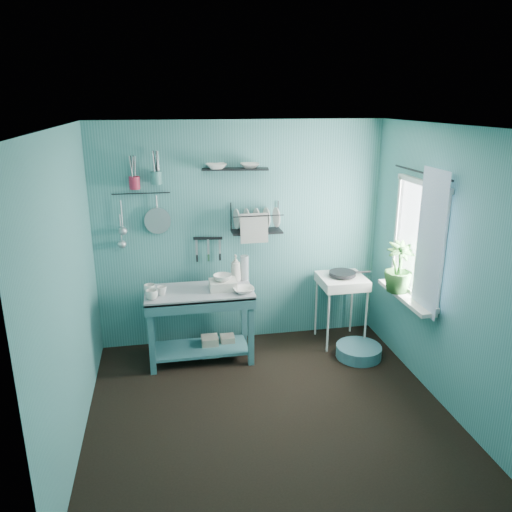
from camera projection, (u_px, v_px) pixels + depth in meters
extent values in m
plane|color=black|center=(268.00, 409.00, 4.55)|extent=(3.20, 3.20, 0.00)
plane|color=silver|center=(270.00, 127.00, 3.80)|extent=(3.20, 3.20, 0.00)
plane|color=teal|center=(241.00, 235.00, 5.58)|extent=(3.20, 0.00, 3.20)
plane|color=teal|center=(326.00, 372.00, 2.76)|extent=(3.20, 0.00, 3.20)
plane|color=teal|center=(69.00, 294.00, 3.89)|extent=(0.00, 3.00, 3.00)
plane|color=teal|center=(444.00, 269.00, 4.45)|extent=(0.00, 3.00, 3.00)
cube|color=#366A72|center=(200.00, 325.00, 5.33)|extent=(1.21, 0.77, 0.79)
imported|color=silver|center=(152.00, 295.00, 4.96)|extent=(0.12, 0.12, 0.10)
imported|color=silver|center=(162.00, 291.00, 5.07)|extent=(0.14, 0.14, 0.09)
imported|color=silver|center=(150.00, 289.00, 5.11)|extent=(0.17, 0.17, 0.10)
cube|color=beige|center=(223.00, 285.00, 5.22)|extent=(0.28, 0.22, 0.10)
imported|color=silver|center=(223.00, 278.00, 5.19)|extent=(0.20, 0.19, 0.06)
imported|color=beige|center=(236.00, 268.00, 5.43)|extent=(0.12, 0.12, 0.30)
cylinder|color=#A7B4BA|center=(244.00, 268.00, 5.46)|extent=(0.09, 0.09, 0.28)
imported|color=silver|center=(244.00, 290.00, 5.14)|extent=(0.22, 0.22, 0.05)
cube|color=silver|center=(340.00, 309.00, 5.71)|extent=(0.52, 0.52, 0.80)
cylinder|color=black|center=(342.00, 273.00, 5.58)|extent=(0.30, 0.30, 0.03)
cube|color=black|center=(208.00, 238.00, 5.49)|extent=(0.32, 0.07, 0.03)
cube|color=black|center=(257.00, 218.00, 5.42)|extent=(0.56, 0.27, 0.32)
cube|color=black|center=(235.00, 169.00, 5.25)|extent=(0.72, 0.28, 0.01)
imported|color=silver|center=(216.00, 162.00, 5.19)|extent=(0.22, 0.22, 0.05)
imported|color=silver|center=(250.00, 165.00, 5.26)|extent=(0.23, 0.23, 0.05)
cylinder|color=#AD1F39|center=(135.00, 183.00, 5.12)|extent=(0.11, 0.11, 0.13)
cylinder|color=teal|center=(156.00, 178.00, 5.14)|extent=(0.11, 0.11, 0.13)
cylinder|color=#B0B3B8|center=(158.00, 221.00, 5.31)|extent=(0.28, 0.03, 0.28)
cylinder|color=#B0B3B8|center=(122.00, 215.00, 5.23)|extent=(0.01, 0.01, 0.30)
cylinder|color=#B0B3B8|center=(121.00, 228.00, 5.27)|extent=(0.01, 0.01, 0.30)
cylinder|color=black|center=(141.00, 193.00, 5.21)|extent=(0.60, 0.01, 0.01)
plane|color=white|center=(419.00, 240.00, 4.83)|extent=(0.00, 1.10, 1.10)
cube|color=silver|center=(406.00, 297.00, 4.99)|extent=(0.16, 0.95, 0.04)
plane|color=white|center=(429.00, 243.00, 4.52)|extent=(0.00, 1.35, 1.35)
cylinder|color=black|center=(422.00, 172.00, 4.63)|extent=(0.02, 1.05, 0.02)
imported|color=#295C24|center=(399.00, 267.00, 5.00)|extent=(0.30, 0.30, 0.52)
cube|color=gray|center=(210.00, 346.00, 5.48)|extent=(0.18, 0.18, 0.22)
cube|color=gray|center=(228.00, 344.00, 5.54)|extent=(0.15, 0.15, 0.20)
cylinder|color=teal|center=(359.00, 351.00, 5.45)|extent=(0.49, 0.49, 0.13)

